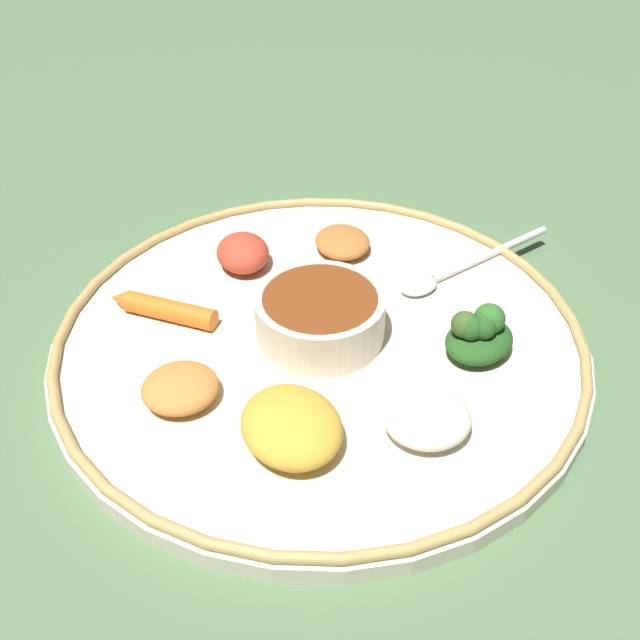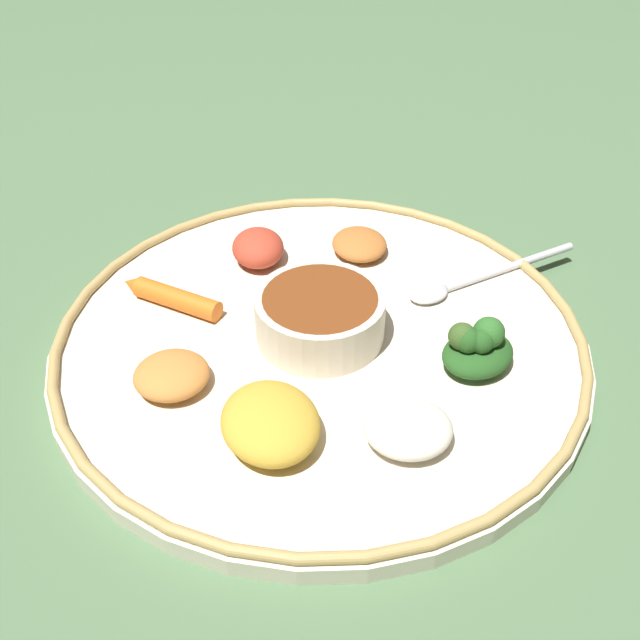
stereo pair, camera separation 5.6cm
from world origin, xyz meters
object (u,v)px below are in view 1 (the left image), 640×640
center_bowl (320,315)px  greens_pile (479,335)px  carrot_near_spoon (163,309)px  spoon (454,270)px

center_bowl → greens_pile: (-0.10, -0.06, -0.00)m
greens_pile → carrot_near_spoon: bearing=31.3°
spoon → carrot_near_spoon: 0.25m
spoon → greens_pile: (-0.07, 0.08, 0.01)m
carrot_near_spoon → spoon: bearing=-124.6°
spoon → greens_pile: 0.10m
center_bowl → carrot_near_spoon: (0.11, 0.07, -0.01)m
greens_pile → center_bowl: bearing=31.3°
center_bowl → greens_pile: bearing=-148.7°
spoon → greens_pile: size_ratio=2.81×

